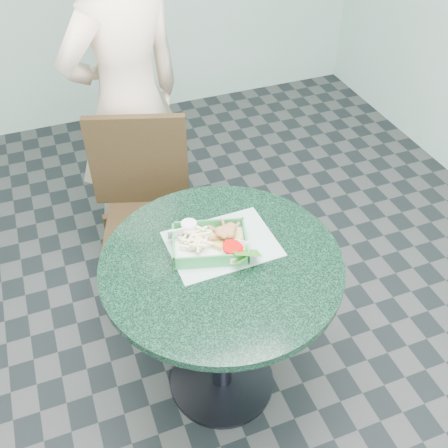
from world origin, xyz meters
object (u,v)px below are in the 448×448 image
object	(u,v)px
cafe_table	(222,296)
crab_sandwich	(223,235)
dining_chair	(148,203)
diner_person	(125,77)
sauce_ramekin	(184,234)
food_basket	(210,249)

from	to	relation	value
cafe_table	crab_sandwich	bearing A→B (deg)	65.16
dining_chair	diner_person	bearing A→B (deg)	103.13
sauce_ramekin	food_basket	bearing A→B (deg)	-47.29
food_basket	crab_sandwich	distance (m)	0.07
crab_sandwich	food_basket	bearing A→B (deg)	-160.70
cafe_table	dining_chair	world-z (taller)	dining_chair
cafe_table	crab_sandwich	xyz separation A→B (m)	(0.04, 0.09, 0.22)
cafe_table	dining_chair	bearing A→B (deg)	98.75
cafe_table	crab_sandwich	world-z (taller)	crab_sandwich
dining_chair	sauce_ramekin	size ratio (longest dim) A/B	16.27
food_basket	cafe_table	bearing A→B (deg)	-75.40
dining_chair	diner_person	size ratio (longest dim) A/B	0.46
diner_person	sauce_ramekin	xyz separation A→B (m)	(-0.01, -0.88, -0.20)
cafe_table	diner_person	xyz separation A→B (m)	(-0.08, 1.03, 0.42)
food_basket	sauce_ramekin	size ratio (longest dim) A/B	4.59
diner_person	food_basket	xyz separation A→B (m)	(0.06, -0.96, -0.24)
cafe_table	food_basket	distance (m)	0.20
diner_person	food_basket	distance (m)	0.99
crab_sandwich	dining_chair	bearing A→B (deg)	103.83
diner_person	sauce_ramekin	bearing A→B (deg)	68.79
cafe_table	diner_person	bearing A→B (deg)	94.31
diner_person	crab_sandwich	world-z (taller)	diner_person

